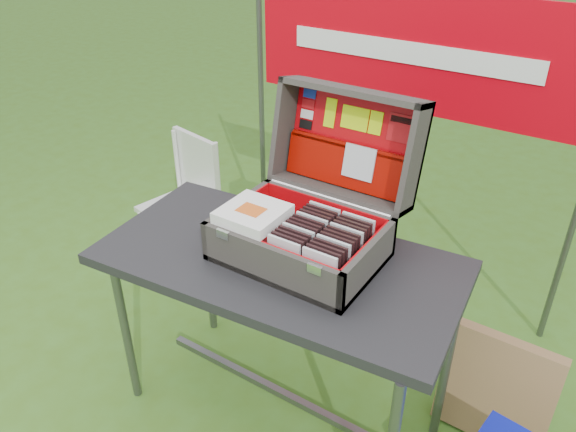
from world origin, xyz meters
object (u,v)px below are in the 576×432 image
Objects in this scene: suitcase at (309,186)px; chair at (180,210)px; cardboard_box at (496,389)px; table at (280,342)px.

suitcase is 1.39m from chair.
chair is at bearing 175.82° from cardboard_box.
table is at bearing -16.74° from chair.
cardboard_box is at bearing 23.13° from suitcase.
suitcase reaches higher than chair.
cardboard_box is (0.71, 0.30, -0.85)m from suitcase.
suitcase reaches higher than cardboard_box.
table reaches higher than cardboard_box.
chair reaches higher than cardboard_box.
suitcase is 1.22× the size of cardboard_box.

